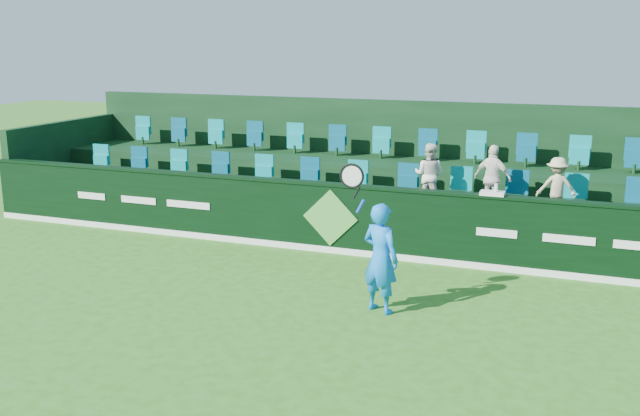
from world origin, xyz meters
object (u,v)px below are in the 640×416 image
at_px(spectator_middle, 493,178).
at_px(drinks_bottle, 496,189).
at_px(spectator_right, 557,187).
at_px(tennis_player, 380,257).
at_px(towel, 492,193).
at_px(spectator_left, 429,175).

bearing_deg(spectator_middle, drinks_bottle, 118.29).
height_order(spectator_middle, spectator_right, spectator_middle).
bearing_deg(drinks_bottle, tennis_player, -116.47).
bearing_deg(towel, spectator_middle, 97.13).
relative_size(spectator_middle, drinks_bottle, 6.19).
xyz_separation_m(tennis_player, drinks_bottle, (1.33, 2.67, 0.60)).
height_order(spectator_middle, towel, spectator_middle).
distance_m(tennis_player, spectator_left, 3.83).
relative_size(towel, drinks_bottle, 2.03).
relative_size(tennis_player, towel, 5.58).
height_order(spectator_right, towel, spectator_right).
distance_m(towel, drinks_bottle, 0.09).
height_order(tennis_player, spectator_left, tennis_player).
relative_size(tennis_player, spectator_left, 1.87).
bearing_deg(drinks_bottle, spectator_middle, 100.10).
relative_size(tennis_player, spectator_middle, 1.83).
bearing_deg(spectator_middle, spectator_right, -161.81).
bearing_deg(drinks_bottle, towel, 180.00).
relative_size(spectator_left, spectator_right, 1.13).
height_order(spectator_left, spectator_middle, spectator_middle).
height_order(spectator_left, towel, spectator_left).
bearing_deg(tennis_player, drinks_bottle, 63.53).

